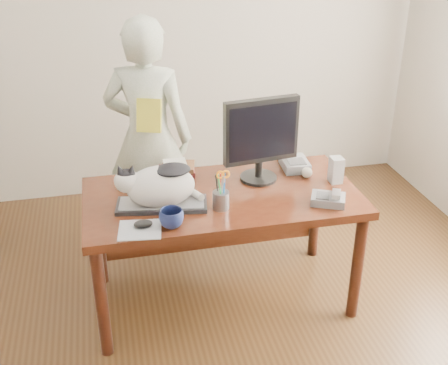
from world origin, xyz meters
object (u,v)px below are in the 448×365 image
monitor (261,136)px  pen_cup (221,198)px  cat (158,185)px  book_stack (177,169)px  baseball (307,172)px  person (149,138)px  coffee_mug (171,218)px  speaker (336,170)px  calculator (295,164)px  phone (329,199)px  mouse (143,224)px  desk (219,209)px  keyboard (162,205)px

monitor → pen_cup: monitor is taller
cat → book_stack: 0.44m
cat → baseball: cat is taller
pen_cup → baseball: 0.66m
baseball → person: 1.12m
person → book_stack: bearing=126.5°
coffee_mug → speaker: bearing=16.3°
speaker → calculator: bearing=127.3°
phone → baseball: (-0.01, 0.34, 0.00)m
mouse → calculator: calculator is taller
baseball → book_stack: book_stack is taller
mouse → baseball: size_ratio=1.63×
calculator → person: 1.02m
mouse → speaker: (1.19, 0.28, 0.06)m
cat → baseball: bearing=19.7°
baseball → book_stack: size_ratio=0.28×
monitor → calculator: 0.39m
mouse → phone: 1.05m
desk → keyboard: size_ratio=3.04×
cat → coffee_mug: (0.04, -0.23, -0.09)m
cat → pen_cup: 0.36m
desk → calculator: 0.58m
coffee_mug → pen_cup: bearing=24.9°
mouse → baseball: (1.04, 0.38, 0.01)m
person → calculator: bearing=169.2°
desk → person: (-0.35, 0.69, 0.23)m
phone → speaker: speaker is taller
monitor → phone: 0.54m
cat → phone: 0.96m
person → speaker: bearing=164.2°
keyboard → monitor: size_ratio=1.01×
phone → speaker: (0.14, 0.24, 0.05)m
person → desk: bearing=136.9°
pen_cup → coffee_mug: size_ratio=1.83×
baseball → person: size_ratio=0.04×
keyboard → coffee_mug: size_ratio=4.11×
keyboard → book_stack: (0.15, 0.40, 0.02)m
keyboard → book_stack: bearing=79.1°
coffee_mug → phone: size_ratio=0.56×
calculator → person: person is taller
keyboard → calculator: bearing=28.7°
phone → person: person is taller
keyboard → book_stack: 0.43m
monitor → book_stack: size_ratio=2.17×
speaker → person: size_ratio=0.10×
baseball → pen_cup: bearing=-156.3°
monitor → coffee_mug: size_ratio=4.07×
book_stack → cat: bearing=-103.9°
coffee_mug → book_stack: size_ratio=0.53×
keyboard → pen_cup: size_ratio=2.25×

